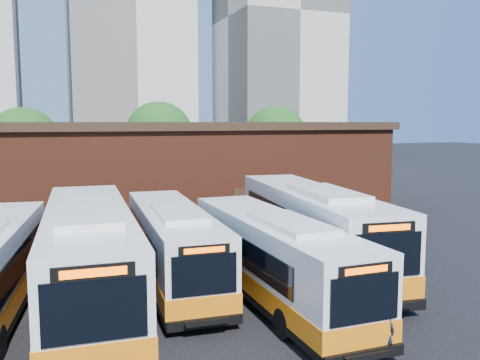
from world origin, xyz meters
name	(u,v)px	position (x,y,z in m)	size (l,w,h in m)	color
ground	(306,312)	(0.00, 0.00, 0.00)	(220.00, 220.00, 0.00)	black
bus_west	(89,260)	(-6.85, 3.10, 1.67)	(3.45, 13.64, 3.68)	white
bus_midwest	(173,247)	(-3.49, 4.87, 1.43)	(3.01, 11.66, 3.15)	white
bus_mideast	(274,261)	(-0.58, 1.44, 1.45)	(2.51, 11.77, 3.20)	white
bus_east	(312,230)	(2.76, 4.74, 1.67)	(4.29, 13.67, 3.67)	white
transit_worker	(385,326)	(0.29, -3.91, 0.96)	(0.70, 0.46, 1.92)	black
depot_building	(172,167)	(0.00, 20.00, 3.26)	(28.60, 12.60, 6.40)	#612917
tree_west	(24,143)	(-10.00, 32.00, 4.64)	(6.00, 6.00, 7.65)	#382314
tree_mid	(159,136)	(2.00, 34.00, 5.08)	(6.56, 6.56, 8.36)	#382314
tree_east	(276,138)	(13.00, 31.00, 4.83)	(6.24, 6.24, 7.96)	#382314
tower_right	(277,18)	(30.00, 68.00, 24.34)	(18.00, 18.00, 49.20)	beige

